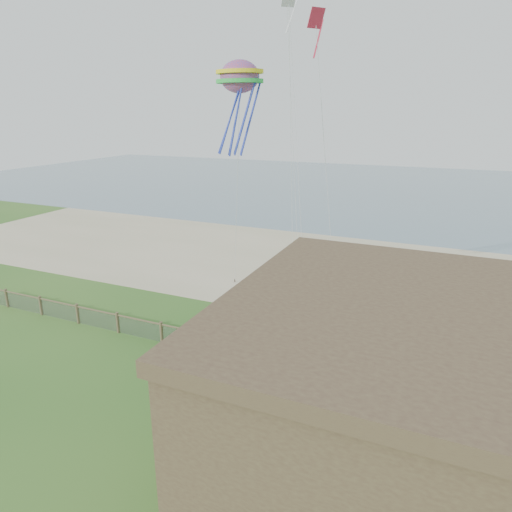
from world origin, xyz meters
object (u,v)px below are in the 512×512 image
object	(u,v)px
chainlink_fence	(210,344)
motel	(512,460)
octopus_kite	(240,105)
picnic_table	(325,407)

from	to	relation	value
chainlink_fence	motel	world-z (taller)	motel
motel	octopus_kite	distance (m)	22.08
motel	picnic_table	xyz separation A→B (m)	(-6.09, 4.45, -3.08)
octopus_kite	chainlink_fence	bearing A→B (deg)	-75.27
motel	picnic_table	distance (m)	8.14
chainlink_fence	octopus_kite	distance (m)	13.98
chainlink_fence	picnic_table	bearing A→B (deg)	-20.29
chainlink_fence	octopus_kite	world-z (taller)	octopus_kite
chainlink_fence	motel	size ratio (longest dim) A/B	2.41
motel	picnic_table	size ratio (longest dim) A/B	7.48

